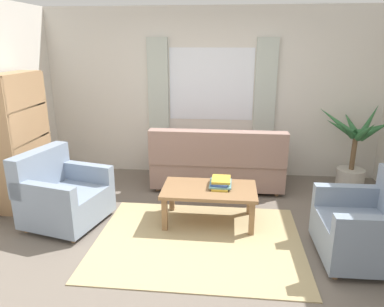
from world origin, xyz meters
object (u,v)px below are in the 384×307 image
object	(u,v)px
book_stack_on_table	(221,183)
armchair_left	(62,195)
couch	(217,164)
coffee_table	(209,193)
armchair_right	(370,227)
potted_plant	(353,153)
bookshelf	(25,138)

from	to	relation	value
book_stack_on_table	armchair_left	bearing A→B (deg)	-172.21
couch	coffee_table	size ratio (longest dim) A/B	1.73
armchair_left	coffee_table	world-z (taller)	armchair_left
book_stack_on_table	coffee_table	bearing A→B (deg)	-154.44
armchair_right	coffee_table	bearing A→B (deg)	-112.11
armchair_left	potted_plant	distance (m)	4.03
couch	potted_plant	distance (m)	1.97
armchair_left	book_stack_on_table	distance (m)	1.88
armchair_right	potted_plant	distance (m)	1.96
couch	armchair_left	size ratio (longest dim) A/B	1.89
book_stack_on_table	potted_plant	world-z (taller)	potted_plant
armchair_left	armchair_right	distance (m)	3.35
armchair_left	book_stack_on_table	bearing A→B (deg)	-68.73
armchair_left	bookshelf	xyz separation A→B (m)	(-0.70, 0.57, 0.53)
couch	bookshelf	size ratio (longest dim) A/B	1.10
armchair_left	bookshelf	bearing A→B (deg)	64.32
couch	book_stack_on_table	size ratio (longest dim) A/B	5.54
coffee_table	couch	bearing A→B (deg)	87.14
coffee_table	book_stack_on_table	bearing A→B (deg)	25.56
couch	armchair_left	world-z (taller)	couch
coffee_table	potted_plant	world-z (taller)	potted_plant
book_stack_on_table	couch	bearing A→B (deg)	94.08
potted_plant	armchair_left	bearing A→B (deg)	-158.43
couch	armchair_right	size ratio (longest dim) A/B	2.16
couch	armchair_right	world-z (taller)	couch
coffee_table	bookshelf	bearing A→B (deg)	171.10
coffee_table	bookshelf	distance (m)	2.51
armchair_left	coffee_table	xyz separation A→B (m)	(1.73, 0.19, 0.03)
book_stack_on_table	bookshelf	xyz separation A→B (m)	(-2.56, 0.32, 0.39)
armchair_left	armchair_right	size ratio (longest dim) A/B	1.15
armchair_left	book_stack_on_table	xyz separation A→B (m)	(1.86, 0.25, 0.13)
couch	armchair_left	xyz separation A→B (m)	(-1.78, -1.30, -0.01)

